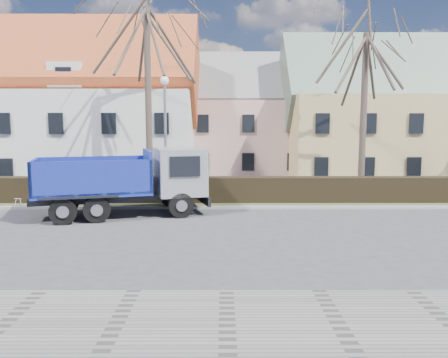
{
  "coord_description": "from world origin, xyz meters",
  "views": [
    {
      "loc": [
        2.13,
        -16.08,
        4.03
      ],
      "look_at": [
        2.19,
        3.36,
        1.6
      ],
      "focal_mm": 35.0,
      "sensor_mm": 36.0,
      "label": 1
    }
  ],
  "objects_px": {
    "parked_car_a": "(61,183)",
    "streetlight": "(166,138)",
    "dump_truck": "(117,182)",
    "cart_frame": "(15,203)"
  },
  "relations": [
    {
      "from": "parked_car_a",
      "to": "streetlight",
      "type": "bearing_deg",
      "value": -134.03
    },
    {
      "from": "streetlight",
      "to": "dump_truck",
      "type": "bearing_deg",
      "value": -112.34
    },
    {
      "from": "cart_frame",
      "to": "parked_car_a",
      "type": "bearing_deg",
      "value": 84.83
    },
    {
      "from": "streetlight",
      "to": "cart_frame",
      "type": "bearing_deg",
      "value": -162.56
    },
    {
      "from": "cart_frame",
      "to": "parked_car_a",
      "type": "xyz_separation_m",
      "value": [
        0.44,
        4.91,
        0.32
      ]
    },
    {
      "from": "dump_truck",
      "to": "cart_frame",
      "type": "height_order",
      "value": "dump_truck"
    },
    {
      "from": "dump_truck",
      "to": "streetlight",
      "type": "height_order",
      "value": "streetlight"
    },
    {
      "from": "dump_truck",
      "to": "cart_frame",
      "type": "xyz_separation_m",
      "value": [
        -5.4,
        1.81,
        -1.26
      ]
    },
    {
      "from": "dump_truck",
      "to": "cart_frame",
      "type": "relative_size",
      "value": 12.81
    },
    {
      "from": "streetlight",
      "to": "cart_frame",
      "type": "height_order",
      "value": "streetlight"
    }
  ]
}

